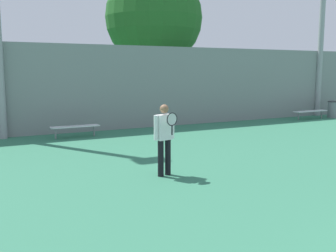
% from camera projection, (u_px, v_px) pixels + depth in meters
% --- Properties ---
extents(tennis_player, '(0.58, 0.46, 1.70)m').
position_uv_depth(tennis_player, '(164.00, 135.00, 9.22)').
color(tennis_player, black).
rests_on(tennis_player, ground_plane).
extents(bench_courtside_near, '(2.03, 0.40, 0.43)m').
position_uv_depth(bench_courtside_near, '(310.00, 111.00, 20.04)').
color(bench_courtside_near, silver).
rests_on(bench_courtside_near, ground_plane).
extents(bench_adjacent_court, '(1.80, 0.40, 0.43)m').
position_uv_depth(bench_adjacent_court, '(75.00, 127.00, 14.59)').
color(bench_adjacent_court, silver).
rests_on(bench_adjacent_court, ground_plane).
extents(light_pole_center_back, '(0.90, 0.60, 10.62)m').
position_uv_depth(light_pole_center_back, '(323.00, 5.00, 20.94)').
color(light_pole_center_back, '#939399').
rests_on(light_pole_center_back, ground_plane).
extents(trash_bin, '(0.63, 0.63, 0.86)m').
position_uv_depth(trash_bin, '(333.00, 109.00, 20.76)').
color(trash_bin, gray).
rests_on(trash_bin, ground_plane).
extents(back_fence, '(34.66, 0.06, 3.52)m').
position_uv_depth(back_fence, '(115.00, 88.00, 16.33)').
color(back_fence, gray).
rests_on(back_fence, ground_plane).
extents(tree_green_broad, '(5.14, 5.14, 7.81)m').
position_uv_depth(tree_green_broad, '(154.00, 18.00, 20.86)').
color(tree_green_broad, brown).
rests_on(tree_green_broad, ground_plane).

